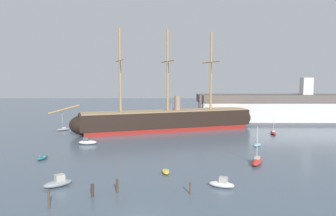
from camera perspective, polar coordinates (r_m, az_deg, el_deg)
The scene contains 16 objects.
tall_ship at distance 87.42m, azimuth -0.06°, elevation -2.19°, with size 55.32×23.07×27.59m.
motorboat_foreground_left at distance 45.95m, azimuth -19.30°, elevation -12.63°, with size 4.02×3.71×1.63m.
motorboat_foreground_right at distance 43.84m, azimuth 9.74°, elevation -13.37°, with size 3.71×2.61×1.44m.
dinghy_near_centre at distance 49.25m, azimuth -0.42°, elevation -11.43°, with size 1.38×2.59×0.59m.
dinghy_mid_left at distance 61.63m, azimuth -21.83°, elevation -8.34°, with size 1.80×2.95×0.65m.
sailboat_mid_right at distance 56.21m, azimuth 15.83°, elevation -9.24°, with size 3.49×5.19×6.54m.
motorboat_alongside_bow at distance 72.03m, azimuth -14.42°, elevation -5.96°, with size 3.97×1.77×1.65m.
dinghy_alongside_stern at distance 70.53m, azimuth 15.88°, elevation -6.46°, with size 2.54×2.64×0.60m.
sailboat_far_left at distance 92.71m, azimuth -18.47°, elevation -3.66°, with size 3.62×3.08×4.80m.
sailboat_far_right at distance 86.53m, azimuth 18.53°, elevation -4.28°, with size 1.42×3.94×5.04m.
sailboat_distant_centre at distance 96.75m, azimuth 0.73°, elevation -2.91°, with size 5.42×2.49×6.80m.
mooring_piling_nearest at distance 39.17m, azimuth -20.81°, elevation -15.19°, with size 0.24×0.24×2.03m, color #4C3D2D.
mooring_piling_left_pair at distance 40.92m, azimuth 4.07°, elevation -14.34°, with size 0.25×0.25×1.49m, color #4C3D2D.
mooring_piling_right_pair at distance 41.95m, azimuth -9.20°, elevation -13.73°, with size 0.31×0.31×1.72m, color #423323.
mooring_piling_midwater at distance 41.06m, azimuth -13.54°, elevation -14.33°, with size 0.41×0.41×1.60m, color #382B1E.
dockside_warehouse_right at distance 108.58m, azimuth 19.14°, elevation -0.13°, with size 55.53×13.84×14.79m.
Camera 1 is at (2.98, -30.40, 14.56)m, focal length 33.62 mm.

